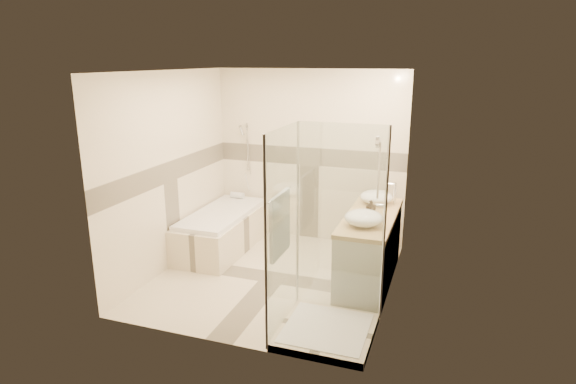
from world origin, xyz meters
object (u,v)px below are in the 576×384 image
(amenity_bottle_a, at_px, (370,207))
(vessel_sink_far, at_px, (364,218))
(vanity, at_px, (370,248))
(amenity_bottle_b, at_px, (371,206))
(shower_enclosure, at_px, (318,284))
(vessel_sink_near, at_px, (376,197))
(bathtub, at_px, (222,228))

(amenity_bottle_a, bearing_deg, vessel_sink_far, -90.00)
(vanity, height_order, amenity_bottle_b, amenity_bottle_b)
(shower_enclosure, bearing_deg, vessel_sink_near, 81.20)
(shower_enclosure, bearing_deg, vanity, 77.03)
(vessel_sink_near, distance_m, vessel_sink_far, 0.89)
(vanity, xyz_separation_m, shower_enclosure, (-0.29, -1.27, 0.08))
(bathtub, relative_size, vessel_sink_near, 4.13)
(shower_enclosure, xyz_separation_m, vessel_sink_near, (0.27, 1.76, 0.43))
(bathtub, distance_m, shower_enclosure, 2.47)
(vanity, height_order, vessel_sink_near, vessel_sink_near)
(bathtub, xyz_separation_m, amenity_bottle_a, (2.13, -0.32, 0.62))
(shower_enclosure, bearing_deg, amenity_bottle_a, 78.12)
(vanity, distance_m, shower_enclosure, 1.31)
(bathtub, distance_m, amenity_bottle_b, 2.23)
(shower_enclosure, distance_m, vessel_sink_far, 1.01)
(vessel_sink_near, height_order, amenity_bottle_a, vessel_sink_near)
(bathtub, bearing_deg, vessel_sink_near, 3.79)
(vanity, bearing_deg, bathtub, 170.75)
(bathtub, height_order, vanity, vanity)
(amenity_bottle_a, distance_m, amenity_bottle_b, 0.06)
(bathtub, distance_m, amenity_bottle_a, 2.24)
(shower_enclosure, xyz_separation_m, amenity_bottle_a, (0.27, 1.30, 0.43))
(shower_enclosure, distance_m, amenity_bottle_b, 1.45)
(vessel_sink_far, bearing_deg, vanity, 87.12)
(shower_enclosure, distance_m, amenity_bottle_a, 1.39)
(amenity_bottle_a, relative_size, amenity_bottle_b, 1.08)
(vessel_sink_near, xyz_separation_m, vessel_sink_far, (0.00, -0.89, 0.00))
(vessel_sink_far, distance_m, amenity_bottle_a, 0.42)
(vanity, bearing_deg, amenity_bottle_a, 127.14)
(amenity_bottle_a, bearing_deg, vessel_sink_near, 90.00)
(amenity_bottle_a, bearing_deg, amenity_bottle_b, 90.00)
(amenity_bottle_b, bearing_deg, vessel_sink_far, -90.00)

